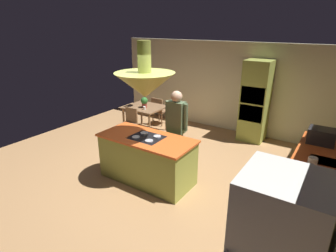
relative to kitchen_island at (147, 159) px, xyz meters
The scene contains 16 objects.
ground 0.51m from the kitchen_island, 90.00° to the left, with size 8.16×8.16×0.00m, color #AD7F51.
wall_back 3.74m from the kitchen_island, 90.00° to the left, with size 6.80×0.10×2.55m, color beige.
kitchen_island is the anchor object (origin of this frame).
counter_run_right 2.95m from the kitchen_island, 15.72° to the left, with size 0.73×2.55×0.93m.
oven_tower 3.48m from the kitchen_island, 71.26° to the left, with size 0.66×0.62×2.15m.
dining_table 2.71m from the kitchen_island, 128.99° to the left, with size 1.06×0.94×0.76m.
person_at_island 0.92m from the kitchen_island, 72.23° to the left, with size 0.53×0.23×1.74m.
range_hood 1.52m from the kitchen_island, 90.00° to the left, with size 1.10×1.10×1.00m.
pendant_light_over_table 3.04m from the kitchen_island, 128.99° to the left, with size 0.32×0.32×0.82m.
chair_facing_island 2.21m from the kitchen_island, 140.37° to the left, with size 0.40×0.40×0.87m.
chair_by_back_wall 3.27m from the kitchen_island, 121.34° to the left, with size 0.40×0.40×0.87m.
potted_plant_on_table 2.66m from the kitchen_island, 129.25° to the left, with size 0.20×0.20×0.30m.
cup_on_table 2.43m from the kitchen_island, 129.36° to the left, with size 0.07×0.07×0.09m, color white.
canister_flour 2.90m from the kitchen_island, ahead, with size 0.13×0.13×0.17m, color silver.
canister_sugar 2.92m from the kitchen_island, ahead, with size 0.13×0.13×0.21m, color silver.
microwave_on_counter 3.29m from the kitchen_island, 28.68° to the left, with size 0.46×0.36×0.28m, color #232326.
Camera 1 is at (3.06, -4.05, 3.00)m, focal length 29.29 mm.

